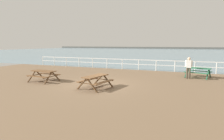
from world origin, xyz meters
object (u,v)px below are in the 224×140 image
Objects in this scene: picnic_table_near_left at (95,79)px; picnic_table_mid_centre at (44,73)px; picnic_table_near_right at (198,70)px; visitor at (189,66)px.

picnic_table_mid_centre is (-4.39, 0.54, 0.00)m from picnic_table_near_left.
picnic_table_near_right is 1.29× the size of visitor.
visitor is at bearing -115.14° from picnic_table_near_right.
picnic_table_near_left is 1.25× the size of visitor.
picnic_table_near_right is (6.00, 6.28, 0.00)m from picnic_table_near_left.
picnic_table_mid_centre is at bearing 115.74° from visitor.
visitor is at bearing -31.83° from picnic_table_near_left.
visitor reaches higher than picnic_table_near_right.
visitor is at bearing 31.16° from picnic_table_mid_centre.
picnic_table_near_right and picnic_table_mid_centre have the same top height.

